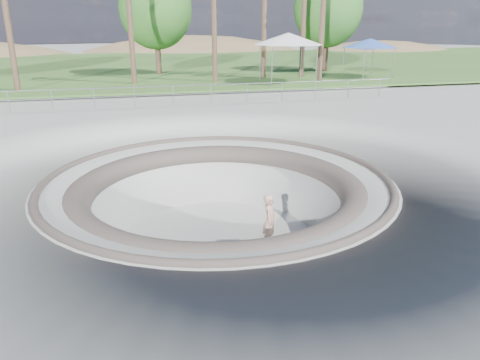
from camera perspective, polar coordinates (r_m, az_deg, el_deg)
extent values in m
plane|color=gray|center=(13.76, -2.81, 0.02)|extent=(180.00, 180.00, 0.00)
torus|color=gray|center=(14.53, -2.68, -7.46)|extent=(14.00, 14.00, 4.00)
cylinder|color=gray|center=(14.51, -2.69, -7.28)|extent=(6.60, 6.60, 0.10)
torus|color=#4E453E|center=(13.76, -2.81, -0.06)|extent=(10.24, 10.24, 0.24)
torus|color=#4E453E|center=(13.91, -2.78, -1.74)|extent=(8.91, 8.91, 0.81)
cube|color=#385923|center=(47.04, -10.98, 13.52)|extent=(180.00, 36.00, 0.12)
ellipsoid|color=brown|center=(74.55, -5.53, 9.43)|extent=(61.60, 44.00, 28.60)
ellipsoid|color=brown|center=(75.46, 16.49, 10.79)|extent=(42.00, 30.00, 19.50)
cylinder|color=gray|center=(25.12, -8.20, 11.28)|extent=(25.00, 0.05, 0.05)
cylinder|color=gray|center=(25.18, -8.15, 10.27)|extent=(25.00, 0.05, 0.05)
cube|color=#93623A|center=(13.84, 3.57, -8.09)|extent=(0.87, 0.49, 0.02)
cylinder|color=#A3A4A8|center=(13.86, 3.57, -8.23)|extent=(0.09, 0.18, 0.04)
cylinder|color=#A3A4A8|center=(13.86, 3.57, -8.23)|extent=(0.09, 0.18, 0.04)
cylinder|color=beige|center=(13.86, 3.57, -8.26)|extent=(0.07, 0.05, 0.07)
cylinder|color=beige|center=(13.86, 3.57, -8.26)|extent=(0.07, 0.05, 0.07)
cylinder|color=beige|center=(13.86, 3.57, -8.26)|extent=(0.07, 0.05, 0.07)
cylinder|color=beige|center=(13.86, 3.57, -8.26)|extent=(0.07, 0.05, 0.07)
imported|color=tan|center=(13.48, 3.64, -4.99)|extent=(0.60, 0.70, 1.62)
cylinder|color=gray|center=(31.54, 4.00, 13.58)|extent=(0.06, 0.06, 2.44)
cylinder|color=gray|center=(32.61, 9.36, 13.56)|extent=(0.06, 0.06, 2.44)
cylinder|color=gray|center=(34.50, 2.40, 14.07)|extent=(0.06, 0.06, 2.44)
cylinder|color=gray|center=(35.48, 7.38, 14.08)|extent=(0.06, 0.06, 2.44)
cube|color=silver|center=(33.40, 5.86, 16.12)|extent=(3.40, 3.40, 0.08)
cone|color=silver|center=(33.39, 5.89, 16.79)|extent=(6.58, 6.58, 0.78)
cylinder|color=gray|center=(35.92, 14.47, 13.42)|extent=(0.06, 0.06, 2.08)
cylinder|color=gray|center=(37.22, 18.18, 13.27)|extent=(0.06, 0.06, 2.08)
cylinder|color=gray|center=(38.28, 12.59, 13.87)|extent=(0.06, 0.06, 2.08)
cylinder|color=gray|center=(39.50, 16.16, 13.74)|extent=(0.06, 0.06, 2.08)
cube|color=#3057AF|center=(37.63, 15.51, 15.31)|extent=(3.19, 3.19, 0.08)
cone|color=#3057AF|center=(37.61, 15.55, 15.81)|extent=(5.57, 5.57, 0.66)
cylinder|color=brown|center=(32.30, -26.68, 18.21)|extent=(0.36, 0.36, 9.81)
cylinder|color=brown|center=(33.37, -13.31, 18.96)|extent=(0.36, 0.36, 9.07)
cylinder|color=brown|center=(36.29, 2.99, 19.89)|extent=(0.36, 0.36, 9.72)
cylinder|color=brown|center=(34.70, 10.11, 20.22)|extent=(0.36, 0.36, 10.38)
cylinder|color=brown|center=(36.72, 7.82, 20.16)|extent=(0.36, 0.36, 10.25)
cylinder|color=brown|center=(39.14, -10.01, 15.92)|extent=(0.44, 0.44, 4.72)
ellipsoid|color=#336020|center=(39.10, -10.25, 19.86)|extent=(5.64, 5.12, 6.15)
cylinder|color=brown|center=(41.62, 10.48, 16.10)|extent=(0.44, 0.44, 4.78)
ellipsoid|color=#336020|center=(41.59, 10.72, 19.86)|extent=(5.71, 5.19, 6.23)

